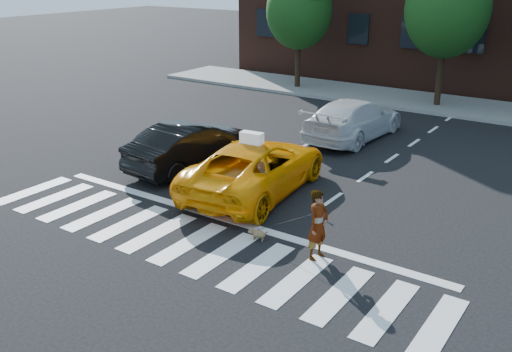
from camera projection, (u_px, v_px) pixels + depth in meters
The scene contains 11 objects.
ground at pixel (188, 243), 13.61m from camera, with size 120.00×120.00×0.00m, color black.
crosswalk at pixel (188, 243), 13.61m from camera, with size 13.00×2.40×0.01m, color silver.
stop_line at pixel (229, 220), 14.85m from camera, with size 12.00×0.30×0.01m, color silver.
sidewalk_far at pixel (429, 103), 27.13m from camera, with size 30.00×4.00×0.15m, color slate.
tree_left at pixel (300, 3), 28.90m from camera, with size 3.39×3.38×6.50m.
taxi at pixel (256, 167), 16.47m from camera, with size 2.53×5.49×1.52m, color #F79705.
black_sedan at pixel (192, 145), 18.42m from camera, with size 1.62×4.65×1.53m, color black.
white_suv at pixel (354, 119), 21.60m from camera, with size 2.11×5.19×1.51m, color silver.
woman at pixel (318, 225), 12.66m from camera, with size 0.60×0.39×1.65m, color #999999.
dog at pixel (257, 233), 13.74m from camera, with size 0.50×0.28×0.29m.
taxi_sign at pixel (252, 138), 16.00m from camera, with size 0.65×0.28×0.32m, color white.
Camera 1 is at (8.22, -9.16, 6.26)m, focal length 40.00 mm.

